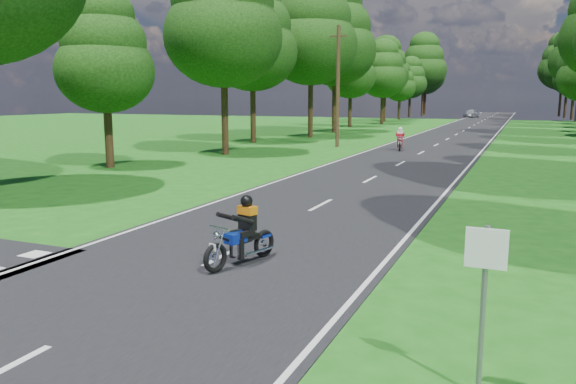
% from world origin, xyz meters
% --- Properties ---
extents(ground, '(160.00, 160.00, 0.00)m').
position_xyz_m(ground, '(0.00, 0.00, 0.00)').
color(ground, '#175513').
rests_on(ground, ground).
extents(main_road, '(7.00, 140.00, 0.02)m').
position_xyz_m(main_road, '(0.00, 50.00, 0.01)').
color(main_road, black).
rests_on(main_road, ground).
extents(road_markings, '(7.40, 140.00, 0.01)m').
position_xyz_m(road_markings, '(-0.14, 48.13, 0.02)').
color(road_markings, silver).
rests_on(road_markings, main_road).
extents(treeline, '(40.00, 115.35, 14.78)m').
position_xyz_m(treeline, '(1.43, 60.06, 8.25)').
color(treeline, black).
rests_on(treeline, ground).
extents(telegraph_pole, '(1.20, 0.26, 8.00)m').
position_xyz_m(telegraph_pole, '(-6.00, 28.00, 4.07)').
color(telegraph_pole, '#382616').
rests_on(telegraph_pole, ground).
extents(road_sign, '(0.45, 0.07, 2.00)m').
position_xyz_m(road_sign, '(5.50, -2.01, 1.34)').
color(road_sign, slate).
rests_on(road_sign, ground).
extents(rider_near_blue, '(1.02, 1.78, 1.41)m').
position_xyz_m(rider_near_blue, '(0.64, 1.42, 0.73)').
color(rider_near_blue, '#0E289B').
rests_on(rider_near_blue, main_road).
extents(rider_far_red, '(0.93, 1.84, 1.46)m').
position_xyz_m(rider_far_red, '(-1.53, 27.05, 0.75)').
color(rider_far_red, '#B70E13').
rests_on(rider_far_red, main_road).
extents(distant_car, '(2.65, 4.28, 1.36)m').
position_xyz_m(distant_car, '(-2.60, 87.34, 0.70)').
color(distant_car, '#ABADB2').
rests_on(distant_car, main_road).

